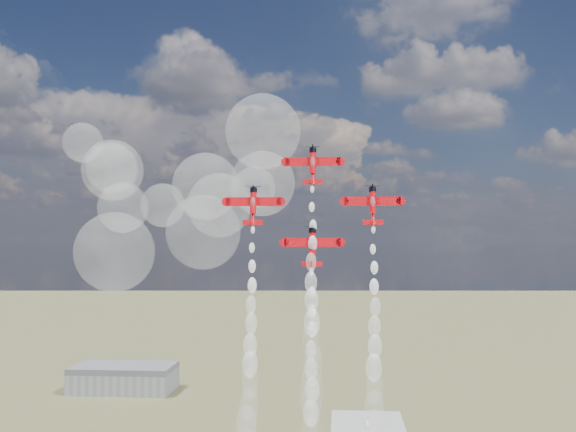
% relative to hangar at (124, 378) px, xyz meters
% --- Properties ---
extents(hangar, '(50.00, 28.00, 13.00)m').
position_rel_hangar_xyz_m(hangar, '(0.00, 0.00, 0.00)').
color(hangar, gray).
rests_on(hangar, ground).
extents(plane_lead, '(13.62, 4.66, 9.63)m').
position_rel_hangar_xyz_m(plane_lead, '(102.38, -167.61, 88.19)').
color(plane_lead, red).
rests_on(plane_lead, ground).
extents(plane_left, '(13.62, 4.66, 9.63)m').
position_rel_hangar_xyz_m(plane_left, '(87.79, -169.58, 78.17)').
color(plane_left, red).
rests_on(plane_left, ground).
extents(plane_right, '(13.62, 4.66, 9.63)m').
position_rel_hangar_xyz_m(plane_right, '(116.97, -169.58, 78.17)').
color(plane_right, red).
rests_on(plane_right, ground).
extents(plane_slot, '(13.62, 4.66, 9.63)m').
position_rel_hangar_xyz_m(plane_slot, '(102.38, -171.56, 68.16)').
color(plane_slot, red).
rests_on(plane_slot, ground).
extents(smoke_trail_lead, '(5.29, 12.58, 52.75)m').
position_rel_hangar_xyz_m(smoke_trail_lead, '(102.42, -176.35, 43.01)').
color(smoke_trail_lead, white).
rests_on(smoke_trail_lead, plane_lead).
extents(smoke_trail_left, '(5.33, 12.96, 52.83)m').
position_rel_hangar_xyz_m(smoke_trail_left, '(87.92, -178.35, 33.16)').
color(smoke_trail_left, white).
rests_on(smoke_trail_left, plane_left).
extents(smoke_trail_right, '(5.23, 12.95, 53.14)m').
position_rel_hangar_xyz_m(smoke_trail_right, '(116.84, -178.37, 32.91)').
color(smoke_trail_right, white).
rests_on(smoke_trail_right, plane_right).
extents(drifted_smoke_cloud, '(68.20, 38.18, 52.58)m').
position_rel_hangar_xyz_m(drifted_smoke_cloud, '(67.24, -152.47, 81.22)').
color(drifted_smoke_cloud, white).
rests_on(drifted_smoke_cloud, ground).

